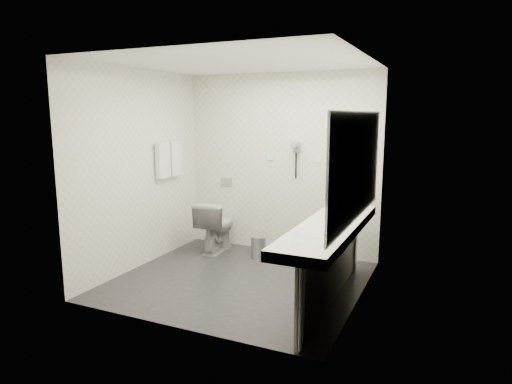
% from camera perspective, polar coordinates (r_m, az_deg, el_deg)
% --- Properties ---
extents(floor, '(2.80, 2.80, 0.00)m').
position_cam_1_polar(floor, '(5.38, -2.16, -11.22)').
color(floor, '#252529').
rests_on(floor, ground).
extents(ceiling, '(2.80, 2.80, 0.00)m').
position_cam_1_polar(ceiling, '(5.04, -2.35, 16.29)').
color(ceiling, white).
rests_on(ceiling, wall_back).
extents(wall_back, '(2.80, 0.00, 2.80)m').
position_cam_1_polar(wall_back, '(6.24, 3.11, 3.58)').
color(wall_back, white).
rests_on(wall_back, floor).
extents(wall_front, '(2.80, 0.00, 2.80)m').
position_cam_1_polar(wall_front, '(3.96, -10.70, -0.32)').
color(wall_front, white).
rests_on(wall_front, floor).
extents(wall_left, '(0.00, 2.60, 2.60)m').
position_cam_1_polar(wall_left, '(5.82, -14.69, 2.80)').
color(wall_left, white).
rests_on(wall_left, floor).
extents(wall_right, '(0.00, 2.60, 2.60)m').
position_cam_1_polar(wall_right, '(4.61, 13.50, 1.03)').
color(wall_right, white).
rests_on(wall_right, floor).
extents(vanity_counter, '(0.55, 2.20, 0.10)m').
position_cam_1_polar(vanity_counter, '(4.57, 9.39, -4.66)').
color(vanity_counter, white).
rests_on(vanity_counter, floor).
extents(vanity_panel, '(0.03, 2.15, 0.75)m').
position_cam_1_polar(vanity_panel, '(4.69, 9.54, -9.72)').
color(vanity_panel, gray).
rests_on(vanity_panel, floor).
extents(vanity_post_near, '(0.06, 0.06, 0.75)m').
position_cam_1_polar(vanity_post_near, '(3.76, 5.76, -14.79)').
color(vanity_post_near, silver).
rests_on(vanity_post_near, floor).
extents(vanity_post_far, '(0.06, 0.06, 0.75)m').
position_cam_1_polar(vanity_post_far, '(5.65, 12.58, -6.39)').
color(vanity_post_far, silver).
rests_on(vanity_post_far, floor).
extents(mirror, '(0.02, 2.20, 1.05)m').
position_cam_1_polar(mirror, '(4.40, 12.91, 3.26)').
color(mirror, '#B2BCC6').
rests_on(mirror, wall_right).
extents(basin_near, '(0.40, 0.31, 0.05)m').
position_cam_1_polar(basin_near, '(3.96, 6.94, -6.38)').
color(basin_near, white).
rests_on(basin_near, vanity_counter).
extents(basin_far, '(0.40, 0.31, 0.05)m').
position_cam_1_polar(basin_far, '(5.18, 11.28, -2.59)').
color(basin_far, white).
rests_on(basin_far, vanity_counter).
extents(faucet_near, '(0.04, 0.04, 0.15)m').
position_cam_1_polar(faucet_near, '(3.89, 9.72, -5.40)').
color(faucet_near, silver).
rests_on(faucet_near, vanity_counter).
extents(faucet_far, '(0.04, 0.04, 0.15)m').
position_cam_1_polar(faucet_far, '(5.12, 13.44, -1.79)').
color(faucet_far, silver).
rests_on(faucet_far, vanity_counter).
extents(soap_bottle_a, '(0.06, 0.06, 0.09)m').
position_cam_1_polar(soap_bottle_a, '(4.51, 10.41, -3.64)').
color(soap_bottle_a, silver).
rests_on(soap_bottle_a, vanity_counter).
extents(soap_bottle_c, '(0.06, 0.06, 0.13)m').
position_cam_1_polar(soap_bottle_c, '(4.41, 10.05, -3.69)').
color(soap_bottle_c, silver).
rests_on(soap_bottle_c, vanity_counter).
extents(glass_left, '(0.07, 0.07, 0.12)m').
position_cam_1_polar(glass_left, '(4.69, 11.14, -2.96)').
color(glass_left, silver).
rests_on(glass_left, vanity_counter).
extents(glass_right, '(0.07, 0.07, 0.10)m').
position_cam_1_polar(glass_right, '(4.86, 11.62, -2.62)').
color(glass_right, silver).
rests_on(glass_right, vanity_counter).
extents(toilet, '(0.47, 0.76, 0.73)m').
position_cam_1_polar(toilet, '(6.39, -5.14, -4.36)').
color(toilet, white).
rests_on(toilet, floor).
extents(flush_plate, '(0.18, 0.02, 0.12)m').
position_cam_1_polar(flush_plate, '(6.62, -3.83, 1.33)').
color(flush_plate, '#B2B5BA').
rests_on(flush_plate, wall_back).
extents(pedal_bin, '(0.26, 0.26, 0.29)m').
position_cam_1_polar(pedal_bin, '(6.11, 0.34, -7.14)').
color(pedal_bin, '#B2B5BA').
rests_on(pedal_bin, floor).
extents(bin_lid, '(0.21, 0.21, 0.02)m').
position_cam_1_polar(bin_lid, '(6.07, 0.35, -5.77)').
color(bin_lid, '#B2B5BA').
rests_on(bin_lid, pedal_bin).
extents(towel_rail, '(0.02, 0.62, 0.02)m').
position_cam_1_polar(towel_rail, '(6.20, -11.24, 6.15)').
color(towel_rail, silver).
rests_on(towel_rail, wall_left).
extents(towel_near, '(0.07, 0.24, 0.48)m').
position_cam_1_polar(towel_near, '(6.10, -11.86, 3.99)').
color(towel_near, white).
rests_on(towel_near, towel_rail).
extents(towel_far, '(0.07, 0.24, 0.48)m').
position_cam_1_polar(towel_far, '(6.32, -10.36, 4.25)').
color(towel_far, white).
rests_on(towel_far, towel_rail).
extents(dryer_cradle, '(0.10, 0.04, 0.14)m').
position_cam_1_polar(dryer_cradle, '(6.10, 5.23, 5.77)').
color(dryer_cradle, gray).
rests_on(dryer_cradle, wall_back).
extents(dryer_barrel, '(0.08, 0.14, 0.08)m').
position_cam_1_polar(dryer_barrel, '(6.04, 5.01, 6.01)').
color(dryer_barrel, gray).
rests_on(dryer_barrel, dryer_cradle).
extents(dryer_cord, '(0.02, 0.02, 0.35)m').
position_cam_1_polar(dryer_cord, '(6.11, 5.14, 3.42)').
color(dryer_cord, black).
rests_on(dryer_cord, dryer_cradle).
extents(switch_plate_a, '(0.09, 0.02, 0.09)m').
position_cam_1_polar(switch_plate_a, '(6.28, 1.80, 4.55)').
color(switch_plate_a, white).
rests_on(switch_plate_a, wall_back).
extents(switch_plate_b, '(0.09, 0.02, 0.09)m').
position_cam_1_polar(switch_plate_b, '(6.04, 7.95, 4.24)').
color(switch_plate_b, white).
rests_on(switch_plate_b, wall_back).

